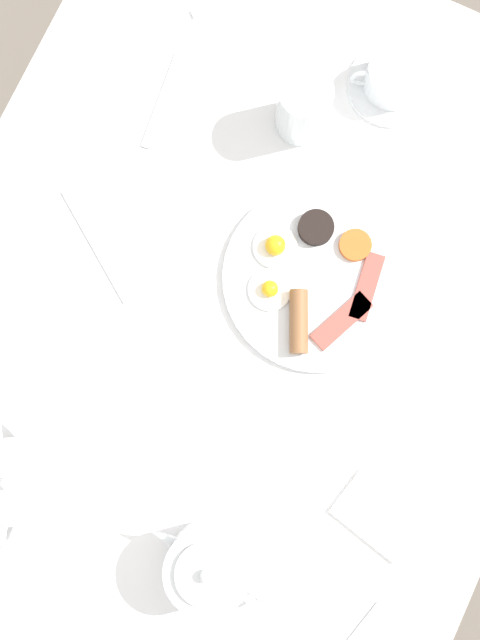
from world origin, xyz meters
The scene contains 10 objects.
ground_plane centered at (0.00, 0.00, 0.00)m, with size 8.00×8.00×0.00m, color #70665B.
table centered at (0.00, 0.00, 0.70)m, with size 0.96×1.23×0.77m.
breakfast_plate centered at (-0.08, -0.11, 0.78)m, with size 0.29×0.29×0.04m.
teapot_near centered at (0.19, 0.35, 0.82)m, with size 0.12×0.20×0.12m.
teapot_far centered at (-0.11, 0.34, 0.82)m, with size 0.20×0.12×0.12m.
teacup_with_saucer_left centered at (-0.05, -0.44, 0.80)m, with size 0.14×0.14×0.06m.
water_glass_short centered at (0.05, -0.33, 0.83)m, with size 0.08×0.08×0.12m.
napkin_folded centered at (-0.31, 0.18, 0.78)m, with size 0.14×0.10×0.01m.
fork_by_plate centered at (0.26, -0.27, 0.78)m, with size 0.03×0.17×0.00m.
knife_by_plate centered at (0.25, -0.01, 0.78)m, with size 0.17×0.13×0.00m.
Camera 1 is at (-0.06, 0.12, 1.91)m, focal length 42.00 mm.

